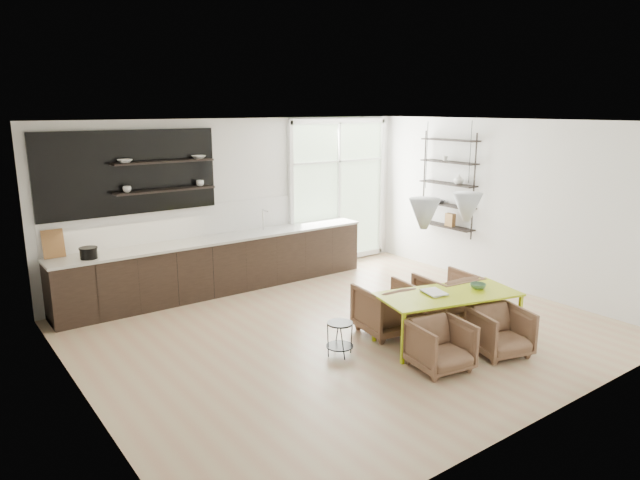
{
  "coord_description": "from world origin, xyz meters",
  "views": [
    {
      "loc": [
        -4.78,
        -5.88,
        3.09
      ],
      "look_at": [
        -0.03,
        0.6,
        1.21
      ],
      "focal_mm": 32.0,
      "sensor_mm": 36.0,
      "label": 1
    }
  ],
  "objects": [
    {
      "name": "wire_stool",
      "position": [
        -0.59,
        -0.59,
        0.28
      ],
      "size": [
        0.35,
        0.35,
        0.44
      ],
      "rotation": [
        0.0,
        0.0,
        -0.43
      ],
      "color": "black",
      "rests_on": "ground"
    },
    {
      "name": "armchair_front_left",
      "position": [
        0.14,
        -1.6,
        0.3
      ],
      "size": [
        0.75,
        0.77,
        0.61
      ],
      "primitive_type": "imported",
      "rotation": [
        0.0,
        0.0,
        -0.17
      ],
      "color": "brown",
      "rests_on": "ground"
    },
    {
      "name": "armchair_back_right",
      "position": [
        1.44,
        -0.56,
        0.36
      ],
      "size": [
        0.85,
        0.87,
        0.72
      ],
      "primitive_type": "imported",
      "rotation": [
        0.0,
        0.0,
        3.03
      ],
      "color": "brown",
      "rests_on": "ground"
    },
    {
      "name": "table_bowl",
      "position": [
        1.33,
        -1.19,
        0.71
      ],
      "size": [
        0.22,
        0.22,
        0.07
      ],
      "primitive_type": "imported",
      "rotation": [
        0.0,
        0.0,
        0.02
      ],
      "color": "#4A7352",
      "rests_on": "dining_table"
    },
    {
      "name": "armchair_back_left",
      "position": [
        0.4,
        -0.38,
        0.35
      ],
      "size": [
        0.84,
        0.86,
        0.7
      ],
      "primitive_type": "imported",
      "rotation": [
        0.0,
        0.0,
        3.01
      ],
      "color": "brown",
      "rests_on": "ground"
    },
    {
      "name": "room",
      "position": [
        0.58,
        1.1,
        1.46
      ],
      "size": [
        7.02,
        6.01,
        2.91
      ],
      "color": "tan",
      "rests_on": "ground"
    },
    {
      "name": "dining_table",
      "position": [
        0.84,
        -1.09,
        0.64
      ],
      "size": [
        2.02,
        1.27,
        0.68
      ],
      "rotation": [
        0.0,
        0.0,
        -0.25
      ],
      "color": "#A9BF10",
      "rests_on": "ground"
    },
    {
      "name": "kitchen_run",
      "position": [
        -0.69,
        2.69,
        0.6
      ],
      "size": [
        5.54,
        0.69,
        2.75
      ],
      "color": "black",
      "rests_on": "ground"
    },
    {
      "name": "right_shelving",
      "position": [
        3.36,
        1.17,
        1.65
      ],
      "size": [
        0.26,
        1.22,
        1.9
      ],
      "color": "black",
      "rests_on": "ground"
    },
    {
      "name": "table_book",
      "position": [
        0.56,
        -0.96,
        0.7
      ],
      "size": [
        0.32,
        0.38,
        0.03
      ],
      "primitive_type": "imported",
      "rotation": [
        0.0,
        0.0,
        -0.25
      ],
      "color": "white",
      "rests_on": "dining_table"
    },
    {
      "name": "armchair_front_right",
      "position": [
        1.08,
        -1.77,
        0.3
      ],
      "size": [
        0.81,
        0.82,
        0.61
      ],
      "primitive_type": "imported",
      "rotation": [
        0.0,
        0.0,
        -0.27
      ],
      "color": "brown",
      "rests_on": "ground"
    }
  ]
}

